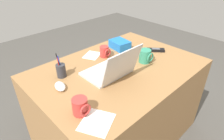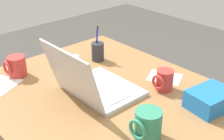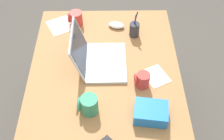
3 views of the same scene
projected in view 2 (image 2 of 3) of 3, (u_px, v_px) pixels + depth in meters
name	position (u px, v px, depth m)	size (l,w,h in m)	color
laptop	(93.00, 85.00, 1.24)	(0.32, 0.31, 0.24)	silver
computer_mouse	(70.00, 58.00, 1.55)	(0.06, 0.11, 0.03)	white
coffee_mug_white	(164.00, 80.00, 1.29)	(0.07, 0.08, 0.09)	#C63833
coffee_mug_tall	(147.00, 125.00, 1.00)	(0.09, 0.10, 0.10)	#338C6B
coffee_mug_spare	(16.00, 66.00, 1.40)	(0.08, 0.10, 0.09)	#C63833
pen_holder	(98.00, 51.00, 1.55)	(0.06, 0.06, 0.18)	#333338
snack_bag	(210.00, 99.00, 1.17)	(0.13, 0.17, 0.07)	blue
paper_note_left	(165.00, 77.00, 1.40)	(0.15, 0.12, 0.00)	white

